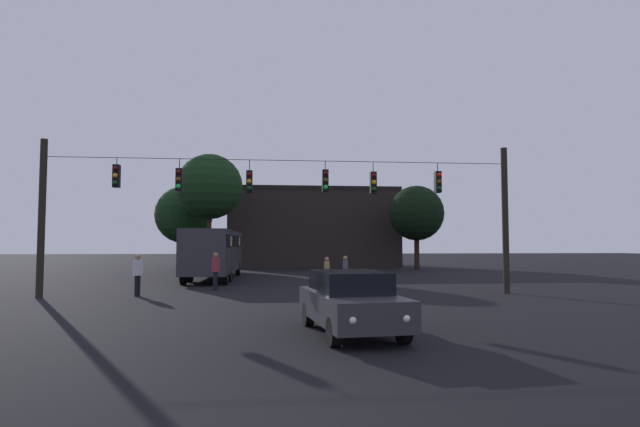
{
  "coord_description": "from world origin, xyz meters",
  "views": [
    {
      "loc": [
        -0.59,
        -5.59,
        2.2
      ],
      "look_at": [
        1.41,
        14.63,
        3.42
      ],
      "focal_mm": 28.42,
      "sensor_mm": 36.0,
      "label": 1
    }
  ],
  "objects_px": {
    "pedestrian_crossing_center": "(215,269)",
    "pedestrian_crossing_right": "(327,271)",
    "tree_left_silhouette": "(210,187)",
    "pedestrian_near_bus": "(345,271)",
    "car_near_right": "(351,301)",
    "pedestrian_crossing_left": "(138,272)",
    "city_bus": "(215,249)",
    "tree_right_far": "(416,213)",
    "tree_behind_building": "(184,215)"
  },
  "relations": [
    {
      "from": "car_near_right",
      "to": "pedestrian_crossing_left",
      "type": "distance_m",
      "value": 12.22
    },
    {
      "from": "car_near_right",
      "to": "pedestrian_crossing_left",
      "type": "height_order",
      "value": "pedestrian_crossing_left"
    },
    {
      "from": "pedestrian_crossing_center",
      "to": "tree_behind_building",
      "type": "distance_m",
      "value": 22.53
    },
    {
      "from": "car_near_right",
      "to": "pedestrian_crossing_center",
      "type": "relative_size",
      "value": 2.51
    },
    {
      "from": "pedestrian_crossing_center",
      "to": "pedestrian_crossing_right",
      "type": "height_order",
      "value": "pedestrian_crossing_center"
    },
    {
      "from": "car_near_right",
      "to": "tree_left_silhouette",
      "type": "relative_size",
      "value": 0.48
    },
    {
      "from": "pedestrian_crossing_left",
      "to": "tree_behind_building",
      "type": "distance_m",
      "value": 24.31
    },
    {
      "from": "pedestrian_crossing_right",
      "to": "tree_left_silhouette",
      "type": "bearing_deg",
      "value": 114.27
    },
    {
      "from": "pedestrian_crossing_right",
      "to": "tree_left_silhouette",
      "type": "xyz_separation_m",
      "value": [
        -7.6,
        16.86,
        5.91
      ]
    },
    {
      "from": "car_near_right",
      "to": "pedestrian_crossing_left",
      "type": "relative_size",
      "value": 2.55
    },
    {
      "from": "pedestrian_crossing_right",
      "to": "pedestrian_crossing_left",
      "type": "bearing_deg",
      "value": -164.13
    },
    {
      "from": "pedestrian_crossing_right",
      "to": "tree_left_silhouette",
      "type": "relative_size",
      "value": 0.17
    },
    {
      "from": "pedestrian_crossing_center",
      "to": "tree_behind_building",
      "type": "bearing_deg",
      "value": 103.23
    },
    {
      "from": "city_bus",
      "to": "tree_behind_building",
      "type": "distance_m",
      "value": 14.82
    },
    {
      "from": "pedestrian_crossing_center",
      "to": "tree_left_silhouette",
      "type": "height_order",
      "value": "tree_left_silhouette"
    },
    {
      "from": "pedestrian_crossing_right",
      "to": "pedestrian_near_bus",
      "type": "height_order",
      "value": "pedestrian_near_bus"
    },
    {
      "from": "pedestrian_crossing_center",
      "to": "pedestrian_crossing_right",
      "type": "xyz_separation_m",
      "value": [
        5.29,
        0.05,
        -0.15
      ]
    },
    {
      "from": "pedestrian_crossing_right",
      "to": "tree_left_silhouette",
      "type": "distance_m",
      "value": 19.41
    },
    {
      "from": "pedestrian_crossing_left",
      "to": "pedestrian_crossing_center",
      "type": "relative_size",
      "value": 0.98
    },
    {
      "from": "pedestrian_crossing_center",
      "to": "pedestrian_crossing_right",
      "type": "distance_m",
      "value": 5.29
    },
    {
      "from": "pedestrian_near_bus",
      "to": "pedestrian_crossing_center",
      "type": "bearing_deg",
      "value": 177.06
    },
    {
      "from": "tree_right_far",
      "to": "pedestrian_crossing_right",
      "type": "bearing_deg",
      "value": -118.5
    },
    {
      "from": "car_near_right",
      "to": "tree_left_silhouette",
      "type": "xyz_separation_m",
      "value": [
        -6.84,
        28.85,
        5.99
      ]
    },
    {
      "from": "city_bus",
      "to": "tree_behind_building",
      "type": "bearing_deg",
      "value": 106.86
    },
    {
      "from": "city_bus",
      "to": "pedestrian_crossing_right",
      "type": "height_order",
      "value": "city_bus"
    },
    {
      "from": "car_near_right",
      "to": "tree_behind_building",
      "type": "xyz_separation_m",
      "value": [
        -9.61,
        33.56,
        3.99
      ]
    },
    {
      "from": "pedestrian_crossing_center",
      "to": "pedestrian_crossing_right",
      "type": "bearing_deg",
      "value": 0.56
    },
    {
      "from": "pedestrian_crossing_center",
      "to": "car_near_right",
      "type": "bearing_deg",
      "value": -69.22
    },
    {
      "from": "city_bus",
      "to": "pedestrian_crossing_center",
      "type": "relative_size",
      "value": 6.17
    },
    {
      "from": "pedestrian_crossing_left",
      "to": "pedestrian_crossing_right",
      "type": "relative_size",
      "value": 1.12
    },
    {
      "from": "pedestrian_crossing_left",
      "to": "pedestrian_near_bus",
      "type": "relative_size",
      "value": 1.09
    },
    {
      "from": "tree_behind_building",
      "to": "tree_right_far",
      "type": "bearing_deg",
      "value": -9.98
    },
    {
      "from": "pedestrian_crossing_center",
      "to": "tree_behind_building",
      "type": "height_order",
      "value": "tree_behind_building"
    },
    {
      "from": "city_bus",
      "to": "pedestrian_crossing_center",
      "type": "distance_m",
      "value": 7.81
    },
    {
      "from": "car_near_right",
      "to": "pedestrian_crossing_center",
      "type": "xyz_separation_m",
      "value": [
        -4.53,
        11.94,
        0.23
      ]
    },
    {
      "from": "pedestrian_crossing_center",
      "to": "tree_left_silhouette",
      "type": "relative_size",
      "value": 0.19
    },
    {
      "from": "city_bus",
      "to": "tree_right_far",
      "type": "xyz_separation_m",
      "value": [
        15.95,
        10.36,
        2.96
      ]
    },
    {
      "from": "pedestrian_crossing_left",
      "to": "tree_behind_building",
      "type": "height_order",
      "value": "tree_behind_building"
    },
    {
      "from": "tree_left_silhouette",
      "to": "pedestrian_crossing_center",
      "type": "bearing_deg",
      "value": -82.22
    },
    {
      "from": "car_near_right",
      "to": "tree_behind_building",
      "type": "height_order",
      "value": "tree_behind_building"
    },
    {
      "from": "pedestrian_crossing_center",
      "to": "pedestrian_near_bus",
      "type": "bearing_deg",
      "value": -2.94
    },
    {
      "from": "pedestrian_crossing_right",
      "to": "tree_right_far",
      "type": "bearing_deg",
      "value": 61.5
    },
    {
      "from": "pedestrian_crossing_center",
      "to": "pedestrian_near_bus",
      "type": "height_order",
      "value": "pedestrian_crossing_center"
    },
    {
      "from": "car_near_right",
      "to": "city_bus",
      "type": "bearing_deg",
      "value": 105.35
    },
    {
      "from": "pedestrian_crossing_right",
      "to": "tree_behind_building",
      "type": "distance_m",
      "value": 24.26
    },
    {
      "from": "pedestrian_crossing_left",
      "to": "tree_left_silhouette",
      "type": "relative_size",
      "value": 0.19
    },
    {
      "from": "city_bus",
      "to": "tree_left_silhouette",
      "type": "height_order",
      "value": "tree_left_silhouette"
    },
    {
      "from": "pedestrian_crossing_right",
      "to": "pedestrian_crossing_center",
      "type": "bearing_deg",
      "value": -179.44
    },
    {
      "from": "city_bus",
      "to": "car_near_right",
      "type": "distance_m",
      "value": 20.41
    },
    {
      "from": "pedestrian_crossing_left",
      "to": "tree_behind_building",
      "type": "relative_size",
      "value": 0.24
    }
  ]
}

